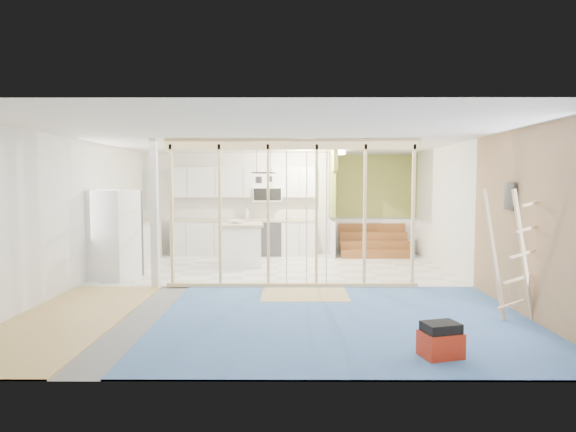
{
  "coord_description": "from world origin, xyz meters",
  "views": [
    {
      "loc": [
        0.26,
        -8.34,
        1.85
      ],
      "look_at": [
        0.22,
        0.6,
        1.22
      ],
      "focal_mm": 30.0,
      "sensor_mm": 36.0,
      "label": 1
    }
  ],
  "objects_px": {
    "fridge": "(114,235)",
    "island": "(241,245)",
    "toolbox": "(441,341)",
    "ladder": "(513,255)"
  },
  "relations": [
    {
      "from": "fridge",
      "to": "island",
      "type": "distance_m",
      "value": 2.7
    },
    {
      "from": "fridge",
      "to": "ladder",
      "type": "xyz_separation_m",
      "value": [
        6.25,
        -2.78,
        0.04
      ]
    },
    {
      "from": "fridge",
      "to": "toolbox",
      "type": "xyz_separation_m",
      "value": [
        4.91,
        -4.09,
        -0.67
      ]
    },
    {
      "from": "toolbox",
      "to": "island",
      "type": "bearing_deg",
      "value": 100.21
    },
    {
      "from": "fridge",
      "to": "ladder",
      "type": "bearing_deg",
      "value": -7.82
    },
    {
      "from": "toolbox",
      "to": "fridge",
      "type": "bearing_deg",
      "value": 124.7
    },
    {
      "from": "fridge",
      "to": "island",
      "type": "relative_size",
      "value": 1.6
    },
    {
      "from": "fridge",
      "to": "toolbox",
      "type": "height_order",
      "value": "fridge"
    },
    {
      "from": "fridge",
      "to": "toolbox",
      "type": "distance_m",
      "value": 6.43
    },
    {
      "from": "toolbox",
      "to": "ladder",
      "type": "bearing_deg",
      "value": 28.94
    }
  ]
}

